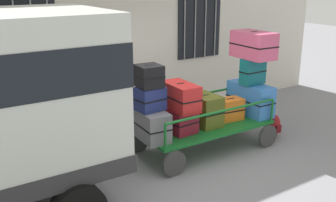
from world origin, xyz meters
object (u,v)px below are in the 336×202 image
object	(u,v)px
suitcase_midleft_middle	(180,96)
backpack	(275,126)
suitcase_midright_bottom	(230,109)
suitcase_right_middle	(253,71)
suitcase_left_bottom	(150,124)
suitcase_midleft_bottom	(178,119)
suitcase_right_top	(253,45)
suitcase_left_top	(149,76)
suitcase_right_bottom	(250,99)
suitcase_left_middle	(150,99)
suitcase_center_bottom	(205,110)
luggage_cart	(205,129)

from	to	relation	value
suitcase_midleft_middle	backpack	xyz separation A→B (m)	(2.18, -0.23, -0.92)
suitcase_midright_bottom	suitcase_right_middle	bearing A→B (deg)	3.05
suitcase_left_bottom	suitcase_midright_bottom	bearing A→B (deg)	-1.44
suitcase_midleft_middle	suitcase_midleft_bottom	bearing A→B (deg)	90.00
suitcase_midleft_middle	backpack	distance (m)	2.37
suitcase_right_middle	suitcase_right_top	xyz separation A→B (m)	(-0.00, 0.03, 0.51)
suitcase_left_top	suitcase_right_bottom	distance (m)	2.45
suitcase_left_middle	suitcase_left_top	xyz separation A→B (m)	(0.00, 0.02, 0.38)
suitcase_left_top	suitcase_center_bottom	distance (m)	1.41
suitcase_midright_bottom	suitcase_center_bottom	bearing A→B (deg)	177.40
suitcase_midleft_bottom	suitcase_center_bottom	bearing A→B (deg)	-3.44
luggage_cart	backpack	bearing A→B (deg)	-9.53
suitcase_right_middle	suitcase_midright_bottom	bearing A→B (deg)	-176.95
suitcase_midleft_bottom	suitcase_left_top	bearing A→B (deg)	-178.74
suitcase_center_bottom	suitcase_midleft_middle	bearing A→B (deg)	-175.77
suitcase_left_top	suitcase_midright_bottom	distance (m)	1.95
suitcase_right_bottom	backpack	distance (m)	0.78
backpack	suitcase_midright_bottom	bearing A→B (deg)	166.38
suitcase_left_middle	backpack	bearing A→B (deg)	-5.64
suitcase_midright_bottom	suitcase_left_bottom	bearing A→B (deg)	178.56
suitcase_midleft_middle	suitcase_right_top	size ratio (longest dim) A/B	0.88
suitcase_center_bottom	suitcase_right_top	xyz separation A→B (m)	(1.16, 0.03, 1.09)
suitcase_center_bottom	suitcase_right_middle	world-z (taller)	suitcase_right_middle
suitcase_midleft_middle	suitcase_right_bottom	size ratio (longest dim) A/B	0.79
suitcase_left_bottom	suitcase_right_middle	size ratio (longest dim) A/B	1.71
luggage_cart	suitcase_right_bottom	world-z (taller)	suitcase_right_bottom
suitcase_midleft_bottom	suitcase_midleft_middle	xyz separation A→B (m)	(-0.00, -0.08, 0.44)
suitcase_midleft_bottom	backpack	size ratio (longest dim) A/B	1.57
suitcase_left_bottom	suitcase_midleft_bottom	xyz separation A→B (m)	(0.58, 0.02, -0.04)
suitcase_left_bottom	suitcase_right_middle	xyz separation A→B (m)	(2.32, -0.01, 0.62)
suitcase_left_middle	suitcase_center_bottom	size ratio (longest dim) A/B	0.79
suitcase_midleft_middle	suitcase_right_middle	xyz separation A→B (m)	(1.74, 0.05, 0.21)
suitcase_midleft_middle	suitcase_right_top	distance (m)	1.89
suitcase_left_top	luggage_cart	bearing A→B (deg)	-1.32
suitcase_midleft_middle	suitcase_midright_bottom	xyz separation A→B (m)	(1.16, 0.02, -0.45)
suitcase_center_bottom	suitcase_right_top	distance (m)	1.59
suitcase_midleft_middle	suitcase_center_bottom	distance (m)	0.69
suitcase_midleft_middle	luggage_cart	bearing A→B (deg)	3.77
luggage_cart	suitcase_midleft_middle	distance (m)	0.94
suitcase_left_top	suitcase_midleft_bottom	distance (m)	1.05
suitcase_right_bottom	suitcase_right_middle	world-z (taller)	suitcase_right_middle
suitcase_left_bottom	backpack	bearing A→B (deg)	-6.00
suitcase_left_middle	luggage_cart	bearing A→B (deg)	-0.21
suitcase_left_bottom	suitcase_right_bottom	xyz separation A→B (m)	(2.32, 0.01, 0.05)
suitcase_left_bottom	suitcase_midleft_bottom	distance (m)	0.58
suitcase_right_bottom	suitcase_right_top	xyz separation A→B (m)	(-0.00, 0.00, 1.07)
suitcase_right_top	backpack	size ratio (longest dim) A/B	2.00
luggage_cart	suitcase_right_bottom	bearing A→B (deg)	1.63
suitcase_left_middle	suitcase_right_middle	bearing A→B (deg)	0.12
suitcase_midleft_bottom	suitcase_midright_bottom	world-z (taller)	suitcase_midleft_bottom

